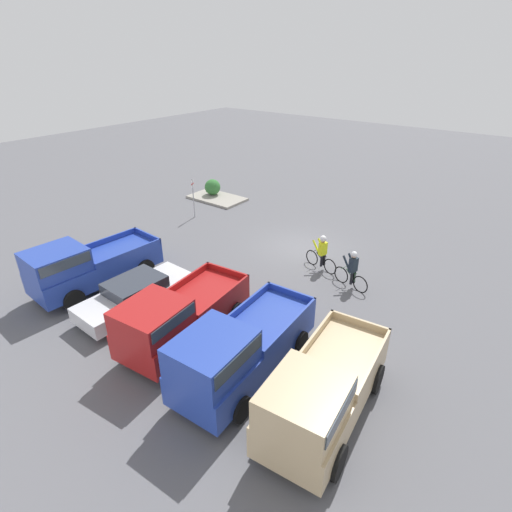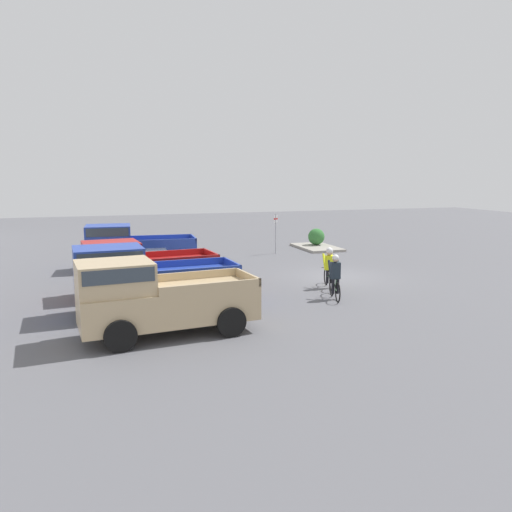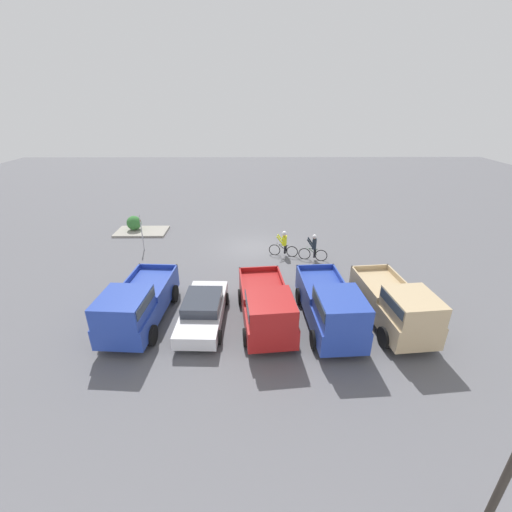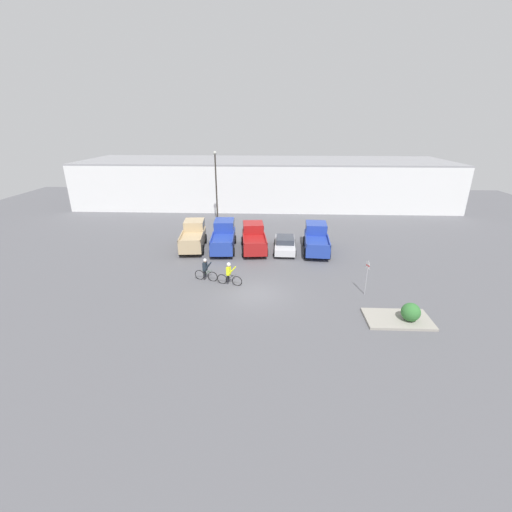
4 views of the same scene
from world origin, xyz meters
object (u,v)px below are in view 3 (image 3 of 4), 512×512
Objects in this scene: pickup_truck_0 at (396,305)px; sedan_0 at (203,309)px; pickup_truck_1 at (332,306)px; cyclist_0 at (284,243)px; cyclist_1 at (314,247)px; shrub at (134,223)px; pickup_truck_3 at (136,304)px; pickup_truck_2 at (267,306)px; fire_lane_sign at (141,229)px.

pickup_truck_0 is 1.12× the size of sedan_0.
pickup_truck_1 is 7.93m from cyclist_0.
cyclist_1 is (-1.80, 0.64, -0.03)m from cyclist_0.
cyclist_0 is at bearing 157.59° from shrub.
pickup_truck_1 reaches higher than cyclist_0.
pickup_truck_0 reaches higher than cyclist_0.
cyclist_0 is at bearing -79.77° from pickup_truck_1.
pickup_truck_3 is 12.76m from shrub.
cyclist_1 is 1.64× the size of shrub.
pickup_truck_1 is 1.06× the size of pickup_truck_2.
fire_lane_sign is at bearing -39.51° from pickup_truck_1.
fire_lane_sign is at bearing -33.03° from pickup_truck_0.
fire_lane_sign reaches higher than shrub.
pickup_truck_1 is (2.81, 0.05, -0.01)m from pickup_truck_0.
cyclist_1 is at bearing -114.41° from pickup_truck_2.
fire_lane_sign reaches higher than pickup_truck_3.
sedan_0 is 4.36× the size of shrub.
cyclist_0 is at bearing -100.20° from pickup_truck_2.
shrub is (9.67, -12.21, -0.41)m from pickup_truck_2.
pickup_truck_3 is (5.68, -0.10, 0.06)m from pickup_truck_2.
pickup_truck_0 is 16.18m from fire_lane_sign.
pickup_truck_2 is at bearing 65.59° from cyclist_1.
fire_lane_sign is 2.25× the size of shrub.
fire_lane_sign is at bearing -75.13° from pickup_truck_3.
pickup_truck_1 reaches higher than cyclist_1.
shrub is (3.99, -12.11, -0.47)m from pickup_truck_3.
pickup_truck_2 is at bearing -2.93° from pickup_truck_1.
pickup_truck_1 is at bearing 140.49° from fire_lane_sign.
cyclist_1 is at bearing 160.33° from cyclist_0.
cyclist_1 is at bearing -93.17° from pickup_truck_1.
pickup_truck_0 is 19.62m from shrub.
shrub is at bearing -63.99° from fire_lane_sign.
pickup_truck_0 is at bearing 179.03° from pickup_truck_2.
pickup_truck_0 is at bearing 118.57° from cyclist_0.
shrub is (15.27, -12.31, -0.50)m from pickup_truck_0.
shrub is (12.85, -5.20, -0.17)m from cyclist_1.
pickup_truck_0 is 4.89× the size of shrub.
sedan_0 is 1.94× the size of fire_lane_sign.
sedan_0 is (8.44, -0.54, -0.54)m from pickup_truck_0.
pickup_truck_2 is (2.78, -0.14, -0.08)m from pickup_truck_1.
pickup_truck_2 is 4.92× the size of shrub.
pickup_truck_0 is 2.85× the size of cyclist_0.
pickup_truck_0 is 0.96× the size of pickup_truck_3.
pickup_truck_0 is 7.51m from cyclist_1.
cyclist_1 is 13.87m from shrub.
pickup_truck_0 is 2.81m from pickup_truck_1.
sedan_0 is 9.77m from fire_lane_sign.
cyclist_0 is 1.71× the size of shrub.
pickup_truck_1 reaches higher than pickup_truck_3.
fire_lane_sign reaches higher than cyclist_1.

